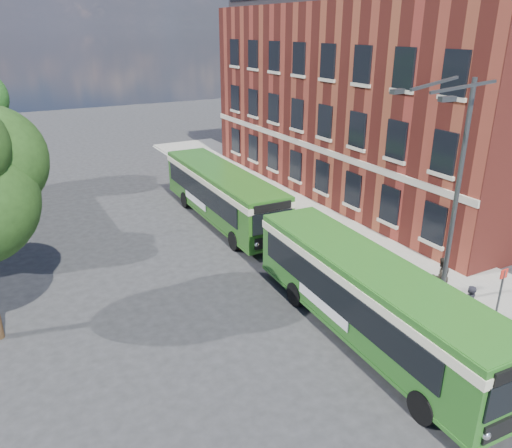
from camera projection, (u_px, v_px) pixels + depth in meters
ground at (306, 315)px, 19.69m from camera, size 120.00×120.00×0.00m
pavement at (329, 219)px, 29.31m from camera, size 6.00×48.00×0.15m
kerb_line at (285, 230)px, 27.98m from camera, size 0.12×48.00×0.01m
brick_office at (384, 86)px, 33.15m from camera, size 12.10×26.00×14.20m
street_lamp at (450, 196)px, 18.44m from camera, size 2.96×2.38×9.00m
bus_stop_sign at (500, 294)px, 18.19m from camera, size 0.35×0.08×2.52m
bus_front at (370, 293)px, 17.62m from camera, size 3.12×12.10×3.02m
bus_rear at (222, 191)px, 28.69m from camera, size 2.84×12.09×3.02m
pedestrian_a at (468, 307)px, 18.33m from camera, size 0.64×0.42×1.74m
pedestrian_b at (441, 276)px, 20.62m from camera, size 0.98×0.86×1.69m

